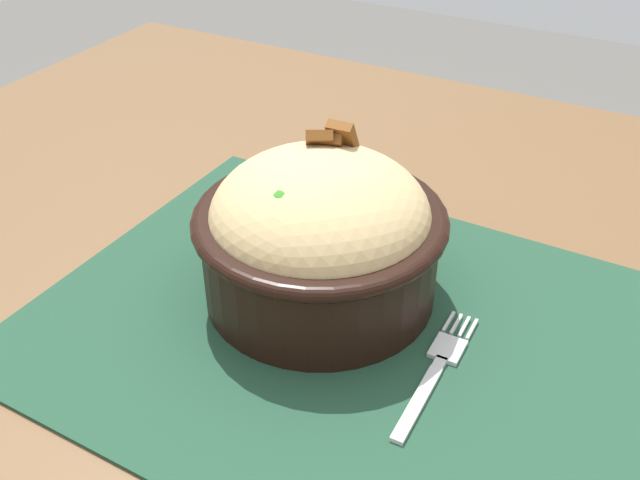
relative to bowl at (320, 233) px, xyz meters
The scene contains 4 objects.
table 0.13m from the bowl, 40.44° to the right, with size 1.14×0.96×0.74m.
placemat 0.07m from the bowl, 39.64° to the right, with size 0.44×0.36×0.00m, color #1E422D.
bowl is the anchor object (origin of this frame).
fork 0.13m from the bowl, 17.78° to the right, with size 0.02×0.13×0.00m.
Camera 1 is at (0.19, -0.38, 1.11)m, focal length 40.75 mm.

